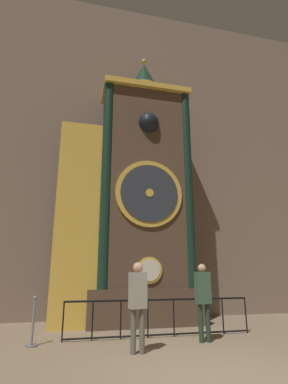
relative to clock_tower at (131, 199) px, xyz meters
The scene contains 7 objects.
ground_plane 6.58m from the clock_tower, 84.88° to the right, with size 28.00×28.00×0.00m, color #847056.
cathedral_back_wall 2.99m from the clock_tower, 75.02° to the left, with size 24.00×0.32×13.26m.
clock_tower is the anchor object (origin of this frame).
railing_fence 4.03m from the clock_tower, 77.74° to the right, with size 4.85×0.05×0.91m.
visitor_near 4.51m from the clock_tower, 98.25° to the right, with size 0.38×0.29×1.77m.
visitor_far 4.22m from the clock_tower, 65.47° to the right, with size 0.36×0.25×1.77m.
stanchion_post 5.02m from the clock_tower, 139.79° to the right, with size 0.28×0.28×1.05m.
Camera 1 is at (-2.36, -4.58, 1.56)m, focal length 28.00 mm.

